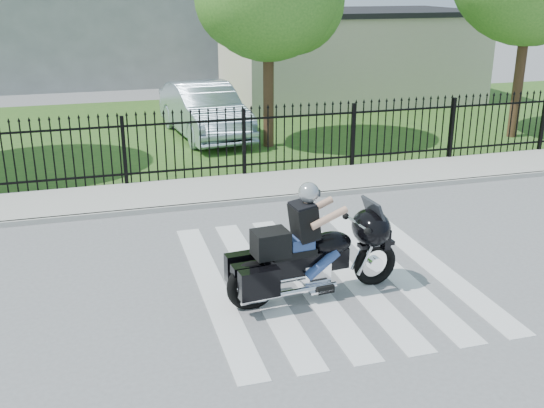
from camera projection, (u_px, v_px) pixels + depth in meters
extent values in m
plane|color=slate|center=(326.00, 275.00, 11.12)|extent=(120.00, 120.00, 0.00)
cube|color=#ADAAA3|center=(254.00, 187.00, 15.63)|extent=(40.00, 2.00, 0.12)
cube|color=#ADAAA3|center=(265.00, 200.00, 14.72)|extent=(40.00, 0.12, 0.12)
cube|color=#29541C|center=(203.00, 128.00, 21.99)|extent=(40.00, 12.00, 0.02)
cube|color=black|center=(244.00, 165.00, 16.44)|extent=(26.00, 0.04, 0.05)
cube|color=black|center=(244.00, 119.00, 16.04)|extent=(26.00, 0.04, 0.05)
cylinder|color=#382316|center=(268.00, 79.00, 18.97)|extent=(0.32, 0.32, 4.16)
cylinder|color=#382316|center=(521.00, 63.00, 20.05)|extent=(0.32, 0.32, 4.80)
cube|color=beige|center=(349.00, 58.00, 26.86)|extent=(10.00, 6.00, 3.50)
cube|color=black|center=(350.00, 12.00, 26.24)|extent=(10.20, 6.20, 0.20)
torus|color=black|center=(375.00, 264.00, 10.68)|extent=(0.79, 0.22, 0.78)
torus|color=black|center=(252.00, 286.00, 9.91)|extent=(0.84, 0.25, 0.82)
cube|color=black|center=(305.00, 262.00, 10.14)|extent=(1.49, 0.41, 0.34)
ellipsoid|color=black|center=(331.00, 243.00, 10.21)|extent=(0.74, 0.52, 0.37)
cube|color=black|center=(292.00, 252.00, 9.99)|extent=(0.77, 0.43, 0.11)
cube|color=silver|center=(314.00, 271.00, 10.26)|extent=(0.48, 0.38, 0.34)
ellipsoid|color=black|center=(371.00, 228.00, 10.41)|extent=(0.69, 0.87, 0.61)
cube|color=black|center=(271.00, 243.00, 9.80)|extent=(0.58, 0.48, 0.41)
cube|color=navy|center=(300.00, 243.00, 9.99)|extent=(0.42, 0.37, 0.20)
sphere|color=#A2A6A9|center=(309.00, 193.00, 9.77)|extent=(0.33, 0.33, 0.33)
imported|color=#A2B7CC|center=(205.00, 110.00, 20.58)|extent=(2.39, 5.38, 1.72)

